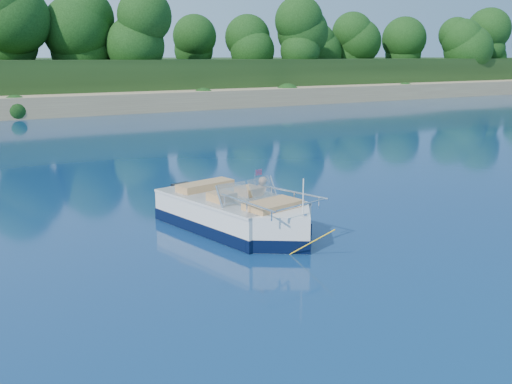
{
  "coord_description": "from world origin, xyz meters",
  "views": [
    {
      "loc": [
        -6.16,
        -8.28,
        4.34
      ],
      "look_at": [
        1.16,
        4.29,
        0.85
      ],
      "focal_mm": 40.0,
      "sensor_mm": 36.0,
      "label": 1
    }
  ],
  "objects": [
    {
      "name": "treeline",
      "position": [
        0.04,
        41.01,
        5.55
      ],
      "size": [
        150.0,
        7.12,
        8.19
      ],
      "color": "black",
      "rests_on": "ground"
    },
    {
      "name": "tow_tube",
      "position": [
        2.15,
        5.57,
        0.09
      ],
      "size": [
        1.51,
        1.51,
        0.34
      ],
      "rotation": [
        0.0,
        0.0,
        -0.22
      ],
      "color": "#FFE90A",
      "rests_on": "ground"
    },
    {
      "name": "motorboat",
      "position": [
        0.46,
        3.93,
        0.37
      ],
      "size": [
        2.81,
        5.71,
        1.92
      ],
      "rotation": [
        0.0,
        0.0,
        0.21
      ],
      "color": "white",
      "rests_on": "ground"
    },
    {
      "name": "ground",
      "position": [
        0.0,
        0.0,
        0.0
      ],
      "size": [
        160.0,
        160.0,
        0.0
      ],
      "primitive_type": "plane",
      "color": "#0B1D4F",
      "rests_on": "ground"
    },
    {
      "name": "boy",
      "position": [
        2.05,
        5.53,
        0.0
      ],
      "size": [
        0.49,
        0.81,
        1.48
      ],
      "primitive_type": "imported",
      "rotation": [
        0.0,
        -0.17,
        1.79
      ],
      "color": "tan",
      "rests_on": "ground"
    }
  ]
}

